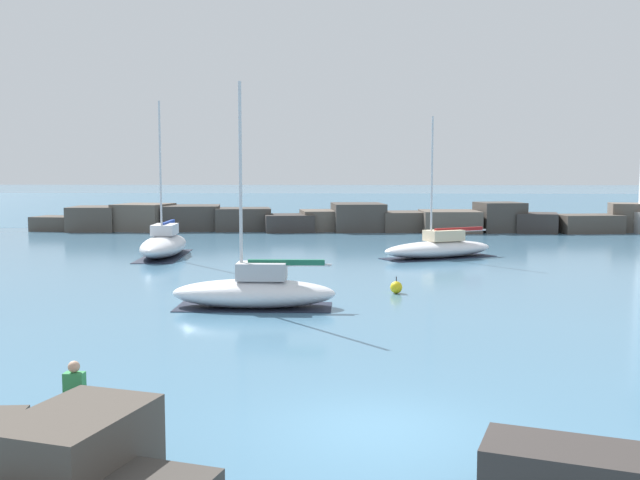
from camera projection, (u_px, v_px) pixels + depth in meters
ground_plane at (377, 429)px, 14.03m from camera, size 600.00×600.00×0.00m
open_sea_beyond at (358, 203)px, 121.80m from camera, size 400.00×116.00×0.01m
breakwater_jetty at (366, 219)px, 62.08m from camera, size 60.97×6.45×2.53m
foreground_rocks at (102, 464)px, 11.23m from camera, size 13.89×4.57×1.29m
sailboat_moored_0 at (164, 244)px, 43.20m from camera, size 2.97×7.92×9.27m
sailboat_moored_1 at (439, 248)px, 42.54m from camera, size 7.60×5.66×8.34m
sailboat_moored_4 at (255, 291)px, 26.67m from camera, size 6.16×2.27×8.37m
mooring_buoy_orange_near at (396, 287)px, 29.84m from camera, size 0.51×0.51×0.71m
person_on_rocks at (75, 400)px, 12.93m from camera, size 0.36×0.22×1.64m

